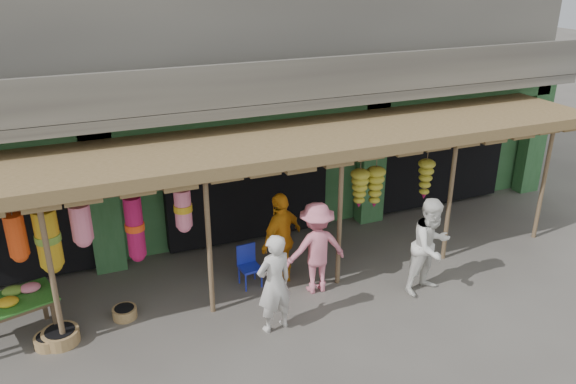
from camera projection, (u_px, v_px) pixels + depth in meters
name	position (u px, v px, depth m)	size (l,w,h in m)	color
ground	(286.00, 288.00, 10.76)	(80.00, 80.00, 0.00)	#514C47
building	(209.00, 69.00, 13.61)	(16.40, 6.80, 7.00)	gray
awning	(260.00, 150.00, 10.39)	(14.00, 2.70, 2.79)	brown
flower_table	(8.00, 303.00, 9.05)	(1.62, 1.20, 0.87)	brown
blue_chair	(248.00, 263.00, 10.74)	(0.41, 0.42, 0.81)	#1C2AB6
basket_left	(49.00, 341.00, 9.12)	(0.46, 0.46, 0.19)	olive
basket_mid	(61.00, 337.00, 9.19)	(0.60, 0.60, 0.23)	olive
basket_right	(125.00, 313.00, 9.84)	(0.42, 0.42, 0.19)	#996F47
person_front	(274.00, 283.00, 9.25)	(0.65, 0.43, 1.78)	silver
person_right	(431.00, 246.00, 10.34)	(0.91, 0.71, 1.87)	white
person_vendor	(281.00, 239.00, 10.59)	(1.10, 0.46, 1.88)	orange
person_shopper	(316.00, 248.00, 10.37)	(1.16, 0.66, 1.79)	pink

